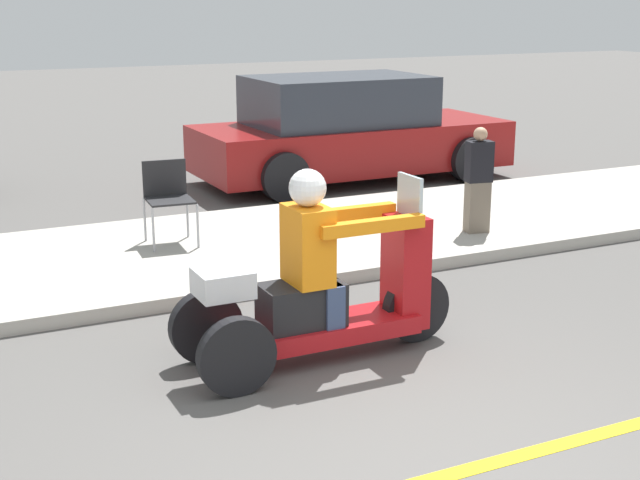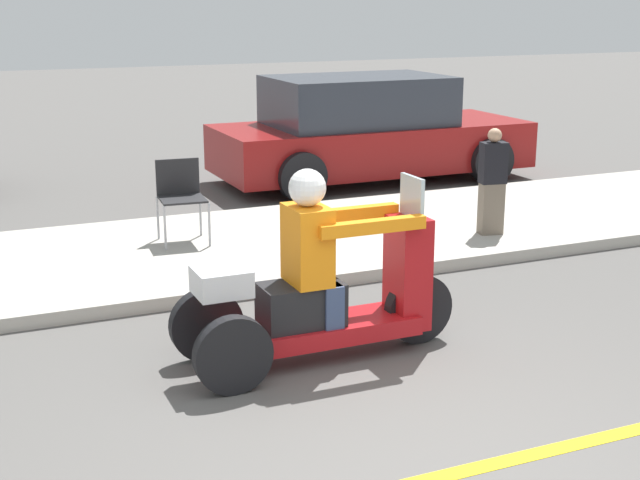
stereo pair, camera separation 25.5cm
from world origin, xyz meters
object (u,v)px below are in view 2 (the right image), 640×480
object	(u,v)px
motorcycle_trike	(321,292)
folding_chair_set_back	(180,192)
spectator_near_curb	(492,183)
parked_car_lot_left	(367,132)

from	to	relation	value
motorcycle_trike	folding_chair_set_back	distance (m)	3.14
folding_chair_set_back	spectator_near_curb	bearing A→B (deg)	-18.79
motorcycle_trike	parked_car_lot_left	size ratio (longest dim) A/B	0.48
folding_chair_set_back	parked_car_lot_left	world-z (taller)	parked_car_lot_left
spectator_near_curb	parked_car_lot_left	size ratio (longest dim) A/B	0.25
spectator_near_curb	parked_car_lot_left	xyz separation A→B (m)	(0.32, 3.56, 0.04)
motorcycle_trike	spectator_near_curb	world-z (taller)	motorcycle_trike
folding_chair_set_back	parked_car_lot_left	xyz separation A→B (m)	(3.36, 2.53, 0.07)
folding_chair_set_back	parked_car_lot_left	size ratio (longest dim) A/B	0.19
motorcycle_trike	spectator_near_curb	xyz separation A→B (m)	(2.86, 2.10, 0.15)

